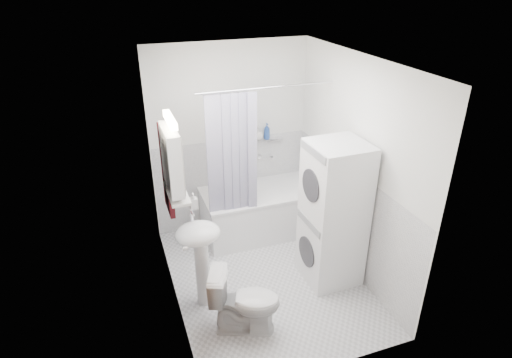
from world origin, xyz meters
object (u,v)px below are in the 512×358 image
object	(u,v)px
bathtub	(264,209)
sink	(199,246)
toilet	(245,301)
washer_dryer	(333,214)

from	to	relation	value
bathtub	sink	xyz separation A→B (m)	(-1.08, -1.05, 0.37)
sink	toilet	distance (m)	0.69
bathtub	washer_dryer	distance (m)	1.25
washer_dryer	toilet	size ratio (longest dim) A/B	2.41
sink	bathtub	bearing A→B (deg)	44.36
sink	washer_dryer	world-z (taller)	washer_dryer
washer_dryer	toilet	distance (m)	1.30
bathtub	washer_dryer	bearing A→B (deg)	-72.31
bathtub	toilet	bearing A→B (deg)	-116.64
washer_dryer	toilet	world-z (taller)	washer_dryer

